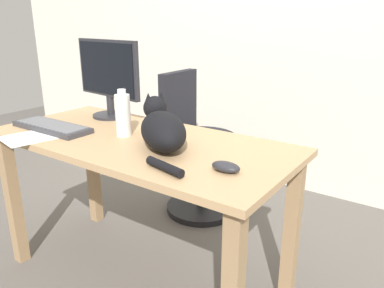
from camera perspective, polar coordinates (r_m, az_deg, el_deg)
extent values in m
plane|color=#59544F|center=(2.07, -7.29, -19.40)|extent=(8.00, 8.00, 0.00)
cube|color=beige|center=(2.94, 13.03, 18.61)|extent=(6.00, 0.04, 2.60)
cube|color=tan|center=(1.72, -8.26, 0.34)|extent=(1.43, 0.66, 0.03)
cube|color=#977752|center=(2.20, -25.47, -7.74)|extent=(0.06, 0.06, 0.72)
cube|color=#977752|center=(2.48, -14.79, -3.67)|extent=(0.06, 0.06, 0.72)
cube|color=#977752|center=(1.78, 14.84, -12.83)|extent=(0.06, 0.06, 0.72)
cylinder|color=black|center=(2.66, 1.47, -9.55)|extent=(0.48, 0.48, 0.04)
cylinder|color=black|center=(2.56, 1.51, -5.14)|extent=(0.06, 0.06, 0.49)
cylinder|color=black|center=(2.47, 1.56, 0.68)|extent=(0.44, 0.44, 0.06)
cube|color=black|center=(2.51, -2.06, 6.40)|extent=(0.07, 0.35, 0.40)
cylinder|color=#232328|center=(2.14, -12.15, 4.28)|extent=(0.20, 0.20, 0.01)
cylinder|color=#232328|center=(2.13, -12.25, 5.78)|extent=(0.04, 0.04, 0.10)
cube|color=#232328|center=(2.10, -12.62, 11.12)|extent=(0.48, 0.08, 0.30)
cube|color=black|center=(2.09, -12.95, 11.07)|extent=(0.45, 0.06, 0.27)
cube|color=#333338|center=(1.97, -20.47, 2.42)|extent=(0.44, 0.15, 0.02)
cube|color=slate|center=(1.96, -20.52, 2.82)|extent=(0.40, 0.12, 0.00)
ellipsoid|color=black|center=(1.56, -4.40, 2.02)|extent=(0.39, 0.37, 0.15)
sphere|color=black|center=(1.75, -5.61, 5.48)|extent=(0.11, 0.11, 0.11)
cone|color=black|center=(1.74, -6.66, 7.01)|extent=(0.04, 0.04, 0.04)
cone|color=black|center=(1.75, -4.67, 7.12)|extent=(0.04, 0.04, 0.04)
cylinder|color=black|center=(1.33, -4.17, -3.43)|extent=(0.18, 0.07, 0.03)
ellipsoid|color=#232328|center=(1.33, 5.15, -3.46)|extent=(0.11, 0.06, 0.04)
cube|color=white|center=(1.88, -22.46, 1.14)|extent=(0.27, 0.33, 0.00)
cylinder|color=silver|center=(1.75, -10.32, 4.32)|extent=(0.07, 0.07, 0.19)
cylinder|color=silver|center=(1.73, -10.53, 7.79)|extent=(0.04, 0.04, 0.02)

